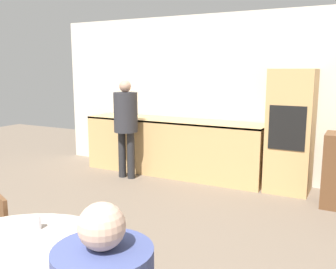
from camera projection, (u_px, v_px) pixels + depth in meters
The scene contains 6 objects.
wall_back at pixel (244, 97), 5.86m from camera, with size 6.90×0.05×2.60m.
kitchen_counter at pixel (173, 146), 6.20m from camera, with size 3.05×0.60×0.92m.
oven_unit at pixel (290, 131), 5.28m from camera, with size 0.61×0.59×1.74m.
person_standing at pixel (126, 119), 5.91m from camera, with size 0.38×0.38×1.56m.
cup at pixel (35, 223), 2.30m from camera, with size 0.07×0.07×0.08m.
salt_shaker at pixel (91, 261), 1.84m from camera, with size 0.03×0.03×0.09m.
Camera 1 is at (1.68, -0.20, 1.75)m, focal length 40.00 mm.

